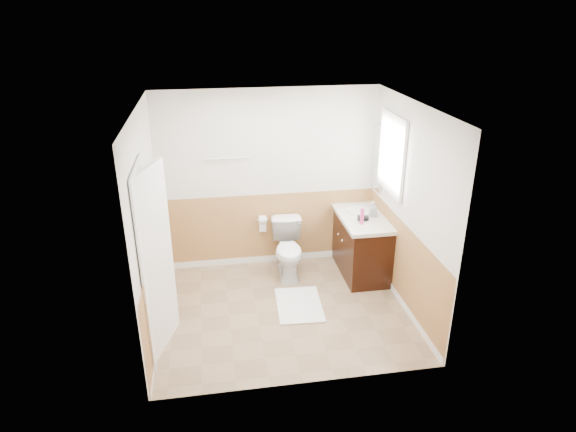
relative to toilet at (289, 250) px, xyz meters
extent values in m
plane|color=#8C7051|center=(-0.21, -0.88, -0.38)|extent=(3.00, 3.00, 0.00)
plane|color=white|center=(-0.21, -0.88, 2.12)|extent=(3.00, 3.00, 0.00)
plane|color=silver|center=(-0.21, 0.42, 0.87)|extent=(3.00, 0.00, 3.00)
plane|color=silver|center=(-0.21, -2.18, 0.87)|extent=(3.00, 0.00, 3.00)
plane|color=silver|center=(-1.71, -0.88, 0.87)|extent=(0.00, 3.00, 3.00)
plane|color=silver|center=(1.29, -0.88, 0.87)|extent=(0.00, 3.00, 3.00)
plane|color=tan|center=(-0.21, 0.41, 0.12)|extent=(3.00, 0.00, 3.00)
plane|color=tan|center=(-0.21, -2.16, 0.12)|extent=(3.00, 0.00, 3.00)
plane|color=tan|center=(-1.70, -0.88, 0.12)|extent=(0.00, 2.60, 2.60)
plane|color=tan|center=(1.28, -0.88, 0.12)|extent=(0.00, 2.60, 2.60)
imported|color=white|center=(0.00, 0.00, 0.00)|extent=(0.46, 0.76, 0.75)
cube|color=white|center=(0.00, -0.81, -0.37)|extent=(0.60, 0.83, 0.02)
cube|color=black|center=(1.00, -0.08, 0.02)|extent=(0.55, 1.10, 0.80)
sphere|color=silver|center=(0.70, -0.18, 0.17)|extent=(0.03, 0.03, 0.03)
sphere|color=#B6B7BD|center=(0.70, 0.02, 0.17)|extent=(0.03, 0.03, 0.03)
cube|color=silver|center=(0.99, -0.08, 0.45)|extent=(0.60, 1.15, 0.05)
cylinder|color=silver|center=(1.00, 0.07, 0.48)|extent=(0.36, 0.36, 0.02)
cylinder|color=silver|center=(1.18, 0.07, 0.54)|extent=(0.02, 0.02, 0.14)
cylinder|color=#D2367D|center=(0.90, -0.35, 0.58)|extent=(0.05, 0.05, 0.22)
imported|color=gray|center=(1.12, -0.14, 0.58)|extent=(0.10, 0.10, 0.21)
cylinder|color=black|center=(0.95, -0.25, 0.51)|extent=(0.14, 0.07, 0.07)
cylinder|color=black|center=(0.92, -0.14, 0.48)|extent=(0.03, 0.03, 0.07)
cube|color=silver|center=(1.26, 0.22, 1.17)|extent=(0.02, 0.35, 0.90)
cube|color=white|center=(1.26, -0.29, 1.37)|extent=(0.04, 0.80, 1.00)
cube|color=white|center=(1.27, -0.29, 1.37)|extent=(0.01, 0.70, 0.90)
cube|color=white|center=(-1.61, -1.33, 0.64)|extent=(0.29, 0.78, 2.04)
cube|color=white|center=(-1.69, -1.33, 0.65)|extent=(0.02, 0.92, 2.10)
sphere|color=silver|center=(-1.55, -1.00, 0.57)|extent=(0.06, 0.06, 0.06)
cylinder|color=silver|center=(-0.76, 0.37, 1.22)|extent=(0.62, 0.02, 0.02)
cylinder|color=silver|center=(-0.31, 0.35, 0.32)|extent=(0.14, 0.02, 0.02)
cylinder|color=white|center=(-0.31, 0.35, 0.32)|extent=(0.10, 0.11, 0.11)
cube|color=white|center=(-0.31, 0.35, 0.21)|extent=(0.10, 0.01, 0.16)
camera|label=1|loc=(-1.00, -6.00, 3.10)|focal=31.03mm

